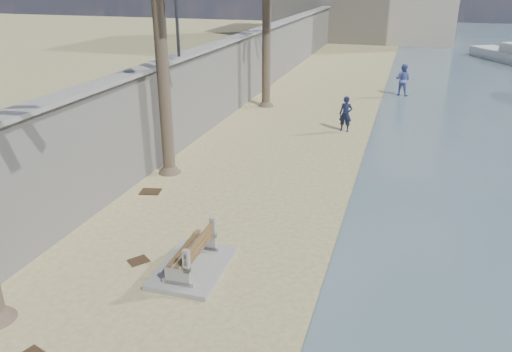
{
  "coord_description": "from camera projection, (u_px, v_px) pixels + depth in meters",
  "views": [
    {
      "loc": [
        3.36,
        -5.51,
        6.51
      ],
      "look_at": [
        -0.5,
        7.0,
        1.2
      ],
      "focal_mm": 35.0,
      "sensor_mm": 36.0,
      "label": 1
    }
  ],
  "objects": [
    {
      "name": "wall_cap",
      "position": [
        243.0,
        35.0,
        26.04
      ],
      "size": [
        0.8,
        70.0,
        0.12
      ],
      "primitive_type": "cube",
      "color": "gray",
      "rests_on": "seawall"
    },
    {
      "name": "bench_far",
      "position": [
        192.0,
        255.0,
        11.68
      ],
      "size": [
        1.55,
        2.24,
        0.93
      ],
      "color": "gray",
      "rests_on": "ground_plane"
    },
    {
      "name": "debris_c",
      "position": [
        151.0,
        192.0,
        16.05
      ],
      "size": [
        0.73,
        0.63,
        0.03
      ],
      "primitive_type": "cube",
      "rotation": [
        0.0,
        0.0,
        3.36
      ],
      "color": "#382616",
      "rests_on": "ground_plane"
    },
    {
      "name": "person_a",
      "position": [
        346.0,
        112.0,
        21.94
      ],
      "size": [
        0.69,
        0.51,
        1.8
      ],
      "primitive_type": "imported",
      "rotation": [
        0.0,
        0.0,
        -0.11
      ],
      "color": "#121833",
      "rests_on": "ground_plane"
    },
    {
      "name": "debris_d",
      "position": [
        138.0,
        261.0,
        12.18
      ],
      "size": [
        0.57,
        0.59,
        0.03
      ],
      "primitive_type": "cube",
      "rotation": [
        0.0,
        0.0,
        0.93
      ],
      "color": "#382616",
      "rests_on": "ground_plane"
    },
    {
      "name": "seawall",
      "position": [
        244.0,
        70.0,
        26.72
      ],
      "size": [
        0.45,
        70.0,
        3.5
      ],
      "primitive_type": "cube",
      "color": "gray",
      "rests_on": "ground_plane"
    },
    {
      "name": "person_b",
      "position": [
        403.0,
        78.0,
        28.51
      ],
      "size": [
        1.14,
        1.0,
        2.0
      ],
      "primitive_type": "imported",
      "rotation": [
        0.0,
        0.0,
        2.84
      ],
      "color": "#515EA9",
      "rests_on": "ground_plane"
    }
  ]
}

